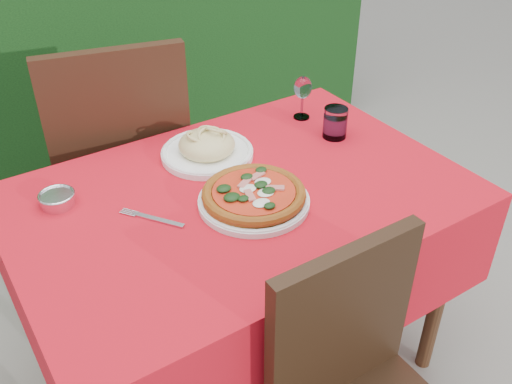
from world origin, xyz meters
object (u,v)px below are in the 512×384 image
water_glass (335,124)px  fork (159,220)px  pizza_plate (254,196)px  wine_glass (303,89)px  steel_ramekin (58,200)px  chair_far (121,156)px  pasta_plate (207,148)px

water_glass → fork: water_glass is taller
pizza_plate → water_glass: bearing=22.2°
wine_glass → steel_ramekin: bearing=-176.4°
chair_far → steel_ramekin: 0.55m
fork → chair_far: bearing=43.6°
chair_far → pizza_plate: (0.12, -0.69, 0.18)m
pizza_plate → wine_glass: size_ratio=2.01×
steel_ramekin → pizza_plate: bearing=-32.7°
water_glass → pizza_plate: bearing=-157.8°
water_glass → fork: size_ratio=0.51×
steel_ramekin → wine_glass: bearing=3.6°
pasta_plate → fork: size_ratio=1.41×
pasta_plate → water_glass: size_ratio=2.80×
pasta_plate → water_glass: water_glass is taller
water_glass → chair_far: bearing=136.6°
chair_far → steel_ramekin: bearing=64.5°
chair_far → wine_glass: 0.70m
chair_far → fork: chair_far is taller
pasta_plate → chair_far: bearing=109.4°
wine_glass → fork: (-0.67, -0.27, -0.10)m
water_glass → steel_ramekin: size_ratio=1.12×
pasta_plate → steel_ramekin: 0.46m
pizza_plate → fork: size_ratio=1.52×
pizza_plate → steel_ramekin: pizza_plate is taller
water_glass → pasta_plate: bearing=164.0°
pasta_plate → fork: (-0.27, -0.22, -0.03)m
chair_far → pasta_plate: bearing=122.3°
wine_glass → pasta_plate: bearing=-172.8°
chair_far → wine_glass: size_ratio=6.85×
pizza_plate → pasta_plate: pasta_plate is taller
pasta_plate → wine_glass: size_ratio=1.88×
pasta_plate → fork: pasta_plate is taller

